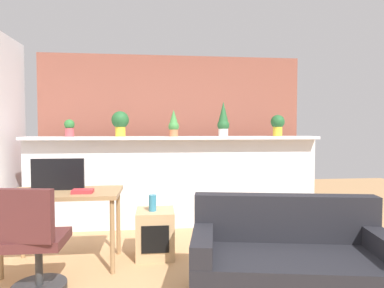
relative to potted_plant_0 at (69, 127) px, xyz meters
name	(u,v)px	position (x,y,z in m)	size (l,w,h in m)	color
divider_wall	(175,183)	(1.40, 0.02, -0.78)	(4.00, 0.16, 1.23)	silver
plant_shelf	(175,138)	(1.40, -0.02, -0.14)	(4.00, 0.38, 0.04)	silver
brick_wall_behind	(173,137)	(1.40, 0.62, -0.14)	(4.00, 0.10, 2.50)	brown
potted_plant_0	(69,127)	(0.00, 0.00, 0.00)	(0.13, 0.13, 0.23)	#B7474C
potted_plant_1	(120,122)	(0.66, 0.02, 0.08)	(0.24, 0.24, 0.34)	gold
potted_plant_2	(174,124)	(1.39, -0.06, 0.05)	(0.15, 0.15, 0.37)	#C66B42
potted_plant_3	(223,120)	(2.08, 0.00, 0.10)	(0.17, 0.17, 0.48)	silver
potted_plant_4	(278,124)	(2.88, 0.01, 0.05)	(0.20, 0.20, 0.30)	gold
desk	(64,200)	(0.23, -1.16, -0.73)	(1.10, 0.60, 0.75)	#99754C
tv_monitor	(58,174)	(0.15, -1.08, -0.48)	(0.52, 0.04, 0.32)	black
office_chair	(35,249)	(0.16, -1.77, -1.00)	(0.47, 0.48, 0.91)	#262628
side_cube_shelf	(155,233)	(1.13, -1.03, -1.14)	(0.40, 0.41, 0.50)	tan
vase_on_shelf	(153,203)	(1.11, -1.05, -0.80)	(0.08, 0.08, 0.17)	teal
book_on_desk	(83,191)	(0.44, -1.28, -0.62)	(0.19, 0.14, 0.04)	#B22D33
couch	(291,265)	(2.21, -2.06, -1.11)	(1.67, 1.03, 0.80)	black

